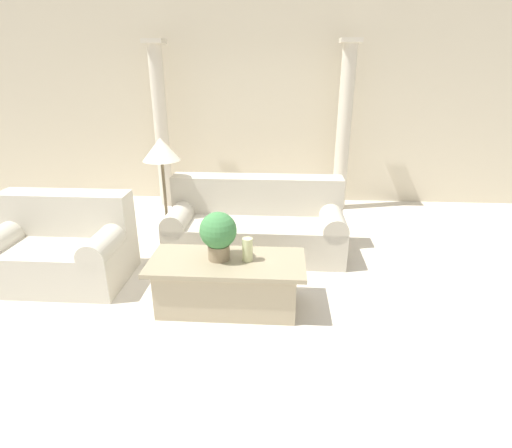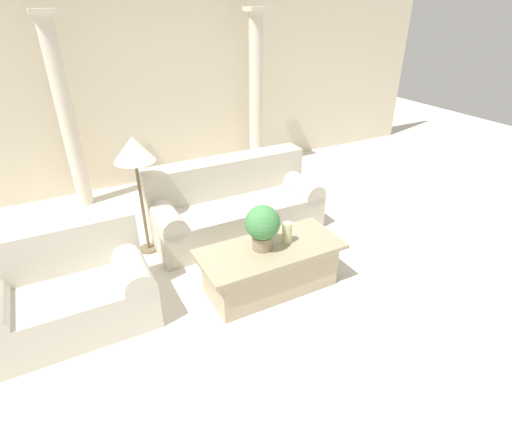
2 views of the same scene
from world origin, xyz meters
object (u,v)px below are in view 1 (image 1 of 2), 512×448
object	(u,v)px
coffee_table	(228,283)
floor_lamp	(161,154)
sofa_long	(256,224)
loveseat	(61,247)
potted_plant	(218,233)

from	to	relation	value
coffee_table	floor_lamp	world-z (taller)	floor_lamp
floor_lamp	sofa_long	bearing A→B (deg)	-1.92
coffee_table	loveseat	bearing A→B (deg)	166.29
coffee_table	floor_lamp	xyz separation A→B (m)	(-0.91, 1.27, 0.94)
coffee_table	floor_lamp	size ratio (longest dim) A/B	1.04
loveseat	potted_plant	bearing A→B (deg)	-13.40
coffee_table	potted_plant	distance (m)	0.49
coffee_table	floor_lamp	distance (m)	1.83
sofa_long	potted_plant	xyz separation A→B (m)	(-0.26, -1.21, 0.38)
loveseat	potted_plant	distance (m)	1.83
coffee_table	potted_plant	bearing A→B (deg)	159.25
sofa_long	loveseat	world-z (taller)	same
potted_plant	floor_lamp	xyz separation A→B (m)	(-0.84, 1.24, 0.45)
loveseat	floor_lamp	distance (m)	1.48
sofa_long	potted_plant	distance (m)	1.29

